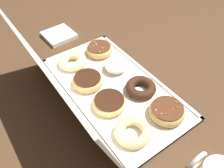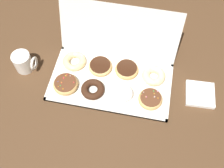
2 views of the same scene
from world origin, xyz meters
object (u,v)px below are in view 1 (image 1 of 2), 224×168
(donut_box, at_px, (114,87))
(cruller_donut_4, at_px, (133,132))
(sprinkle_donut_3, at_px, (99,49))
(chocolate_frosted_donut_6, at_px, (88,81))
(chocolate_frosted_donut_5, at_px, (109,103))
(powdered_filled_donut_2, at_px, (116,65))
(cruller_donut_7, at_px, (72,61))
(chocolate_cake_ring_donut_1, at_px, (141,88))
(sprinkle_donut_0, at_px, (167,111))
(napkin_stack, at_px, (59,35))

(donut_box, relative_size, cruller_donut_4, 5.01)
(sprinkle_donut_3, height_order, chocolate_frosted_donut_6, sprinkle_donut_3)
(cruller_donut_4, distance_m, chocolate_frosted_donut_5, 0.13)
(powdered_filled_donut_2, height_order, cruller_donut_7, powdered_filled_donut_2)
(cruller_donut_7, bearing_deg, chocolate_frosted_donut_5, 179.19)
(chocolate_cake_ring_donut_1, relative_size, powdered_filled_donut_2, 1.22)
(donut_box, distance_m, chocolate_frosted_donut_5, 0.10)
(donut_box, xyz_separation_m, sprinkle_donut_3, (0.20, -0.07, 0.02))
(donut_box, bearing_deg, sprinkle_donut_0, -162.40)
(sprinkle_donut_0, distance_m, chocolate_cake_ring_donut_1, 0.13)
(sprinkle_donut_0, xyz_separation_m, chocolate_frosted_donut_5, (0.14, 0.13, -0.00))
(powdered_filled_donut_2, xyz_separation_m, chocolate_frosted_donut_6, (-0.01, 0.13, -0.00))
(sprinkle_donut_3, relative_size, cruller_donut_7, 0.98)
(sprinkle_donut_0, relative_size, cruller_donut_7, 1.04)
(donut_box, height_order, chocolate_cake_ring_donut_1, chocolate_cake_ring_donut_1)
(cruller_donut_7, height_order, napkin_stack, cruller_donut_7)
(chocolate_cake_ring_donut_1, relative_size, chocolate_frosted_donut_6, 0.96)
(chocolate_cake_ring_donut_1, xyz_separation_m, powdered_filled_donut_2, (0.14, 0.00, 0.01))
(sprinkle_donut_0, distance_m, cruller_donut_7, 0.42)
(chocolate_cake_ring_donut_1, bearing_deg, powdered_filled_donut_2, 1.85)
(chocolate_frosted_donut_6, bearing_deg, sprinkle_donut_3, -46.17)
(sprinkle_donut_0, relative_size, napkin_stack, 0.90)
(chocolate_cake_ring_donut_1, height_order, sprinkle_donut_3, sprinkle_donut_3)
(sprinkle_donut_3, bearing_deg, sprinkle_donut_0, 179.80)
(sprinkle_donut_0, xyz_separation_m, napkin_stack, (0.63, 0.08, -0.02))
(sprinkle_donut_3, distance_m, cruller_donut_7, 0.13)
(chocolate_cake_ring_donut_1, bearing_deg, sprinkle_donut_0, 179.52)
(cruller_donut_4, relative_size, chocolate_frosted_donut_6, 1.01)
(donut_box, distance_m, napkin_stack, 0.42)
(chocolate_frosted_donut_5, bearing_deg, cruller_donut_7, -0.81)
(sprinkle_donut_0, distance_m, chocolate_frosted_donut_6, 0.30)
(napkin_stack, bearing_deg, powdered_filled_donut_2, -167.89)
(chocolate_frosted_donut_5, relative_size, chocolate_frosted_donut_6, 1.01)
(powdered_filled_donut_2, distance_m, cruller_donut_4, 0.30)
(sprinkle_donut_0, bearing_deg, sprinkle_donut_3, -0.20)
(sprinkle_donut_0, xyz_separation_m, chocolate_cake_ring_donut_1, (0.13, -0.00, -0.00))
(chocolate_frosted_donut_6, distance_m, napkin_stack, 0.36)
(sprinkle_donut_0, relative_size, chocolate_frosted_donut_5, 1.03)
(sprinkle_donut_0, xyz_separation_m, powdered_filled_donut_2, (0.28, 0.00, 0.00))
(chocolate_frosted_donut_5, height_order, cruller_donut_7, cruller_donut_7)
(cruller_donut_4, bearing_deg, donut_box, -20.15)
(chocolate_frosted_donut_6, height_order, cruller_donut_7, cruller_donut_7)
(donut_box, bearing_deg, chocolate_frosted_donut_5, 134.68)
(donut_box, relative_size, napkin_stack, 4.38)
(chocolate_frosted_donut_6, relative_size, napkin_stack, 0.87)
(chocolate_cake_ring_donut_1, distance_m, chocolate_frosted_donut_5, 0.13)
(sprinkle_donut_3, bearing_deg, chocolate_frosted_donut_6, 133.83)
(sprinkle_donut_0, height_order, napkin_stack, sprinkle_donut_0)
(donut_box, relative_size, cruller_donut_7, 5.08)
(sprinkle_donut_3, xyz_separation_m, napkin_stack, (0.23, 0.08, -0.02))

